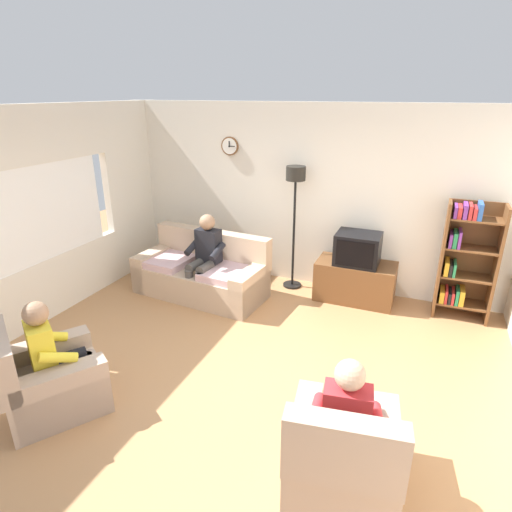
{
  "coord_description": "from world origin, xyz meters",
  "views": [
    {
      "loc": [
        1.65,
        -3.46,
        2.83
      ],
      "look_at": [
        -0.26,
        1.16,
        0.9
      ],
      "focal_mm": 30.04,
      "sensor_mm": 36.0,
      "label": 1
    }
  ],
  "objects_px": {
    "person_in_left_armchair": "(54,350)",
    "person_in_right_armchair": "(346,413)",
    "couch": "(202,274)",
    "tv_stand": "(355,281)",
    "armchair_near_bookshelf": "(342,455)",
    "floor_lamp": "(295,194)",
    "person_on_couch": "(205,253)",
    "bookshelf": "(465,259)",
    "tv": "(358,249)",
    "armchair_near_window": "(49,381)"
  },
  "relations": [
    {
      "from": "tv",
      "to": "person_in_right_armchair",
      "type": "relative_size",
      "value": 0.54
    },
    {
      "from": "couch",
      "to": "floor_lamp",
      "type": "relative_size",
      "value": 1.07
    },
    {
      "from": "tv_stand",
      "to": "person_in_right_armchair",
      "type": "bearing_deg",
      "value": -81.32
    },
    {
      "from": "floor_lamp",
      "to": "person_on_couch",
      "type": "distance_m",
      "value": 1.55
    },
    {
      "from": "couch",
      "to": "person_in_left_armchair",
      "type": "xyz_separation_m",
      "value": [
        -0.06,
        -2.65,
        0.29
      ]
    },
    {
      "from": "floor_lamp",
      "to": "armchair_near_bookshelf",
      "type": "relative_size",
      "value": 1.87
    },
    {
      "from": "tv_stand",
      "to": "tv",
      "type": "bearing_deg",
      "value": -90.0
    },
    {
      "from": "floor_lamp",
      "to": "person_in_right_armchair",
      "type": "distance_m",
      "value": 3.63
    },
    {
      "from": "armchair_near_bookshelf",
      "to": "floor_lamp",
      "type": "bearing_deg",
      "value": 113.84
    },
    {
      "from": "couch",
      "to": "person_in_right_armchair",
      "type": "height_order",
      "value": "person_in_right_armchair"
    },
    {
      "from": "person_on_couch",
      "to": "person_in_left_armchair",
      "type": "relative_size",
      "value": 1.11
    },
    {
      "from": "bookshelf",
      "to": "armchair_near_bookshelf",
      "type": "xyz_separation_m",
      "value": [
        -0.86,
        -3.28,
        -0.52
      ]
    },
    {
      "from": "armchair_near_bookshelf",
      "to": "person_in_right_armchair",
      "type": "relative_size",
      "value": 0.88
    },
    {
      "from": "couch",
      "to": "armchair_near_bookshelf",
      "type": "xyz_separation_m",
      "value": [
        2.61,
        -2.54,
        -0.02
      ]
    },
    {
      "from": "person_on_couch",
      "to": "person_in_right_armchair",
      "type": "relative_size",
      "value": 1.11
    },
    {
      "from": "tv",
      "to": "person_on_couch",
      "type": "height_order",
      "value": "person_on_couch"
    },
    {
      "from": "bookshelf",
      "to": "person_in_right_armchair",
      "type": "bearing_deg",
      "value": -105.39
    },
    {
      "from": "tv",
      "to": "tv_stand",
      "type": "bearing_deg",
      "value": 90.0
    },
    {
      "from": "person_on_couch",
      "to": "person_in_right_armchair",
      "type": "xyz_separation_m",
      "value": [
        2.48,
        -2.34,
        -0.09
      ]
    },
    {
      "from": "tv_stand",
      "to": "couch",
      "type": "bearing_deg",
      "value": -162.53
    },
    {
      "from": "floor_lamp",
      "to": "tv",
      "type": "bearing_deg",
      "value": -7.25
    },
    {
      "from": "tv",
      "to": "armchair_near_window",
      "type": "bearing_deg",
      "value": -123.63
    },
    {
      "from": "couch",
      "to": "tv",
      "type": "xyz_separation_m",
      "value": [
        2.12,
        0.64,
        0.48
      ]
    },
    {
      "from": "armchair_near_bookshelf",
      "to": "tv",
      "type": "bearing_deg",
      "value": 98.74
    },
    {
      "from": "tv",
      "to": "person_in_left_armchair",
      "type": "height_order",
      "value": "person_in_left_armchair"
    },
    {
      "from": "floor_lamp",
      "to": "armchair_near_bookshelf",
      "type": "distance_m",
      "value": 3.79
    },
    {
      "from": "couch",
      "to": "floor_lamp",
      "type": "distance_m",
      "value": 1.79
    },
    {
      "from": "tv_stand",
      "to": "person_on_couch",
      "type": "xyz_separation_m",
      "value": [
        -2.0,
        -0.78,
        0.41
      ]
    },
    {
      "from": "tv_stand",
      "to": "person_in_left_armchair",
      "type": "xyz_separation_m",
      "value": [
        -2.19,
        -3.32,
        0.32
      ]
    },
    {
      "from": "tv_stand",
      "to": "person_in_left_armchair",
      "type": "relative_size",
      "value": 0.98
    },
    {
      "from": "person_on_couch",
      "to": "person_in_left_armchair",
      "type": "xyz_separation_m",
      "value": [
        -0.19,
        -2.54,
        -0.09
      ]
    },
    {
      "from": "tv",
      "to": "person_in_left_armchair",
      "type": "bearing_deg",
      "value": -123.63
    },
    {
      "from": "tv",
      "to": "person_in_left_armchair",
      "type": "xyz_separation_m",
      "value": [
        -2.19,
        -3.29,
        -0.19
      ]
    },
    {
      "from": "armchair_near_window",
      "to": "person_on_couch",
      "type": "distance_m",
      "value": 2.65
    },
    {
      "from": "bookshelf",
      "to": "floor_lamp",
      "type": "distance_m",
      "value": 2.41
    },
    {
      "from": "armchair_near_window",
      "to": "floor_lamp",
      "type": "bearing_deg",
      "value": 70.03
    },
    {
      "from": "tv_stand",
      "to": "armchair_near_bookshelf",
      "type": "distance_m",
      "value": 3.24
    },
    {
      "from": "person_in_right_armchair",
      "to": "bookshelf",
      "type": "bearing_deg",
      "value": 74.61
    },
    {
      "from": "tv",
      "to": "bookshelf",
      "type": "height_order",
      "value": "bookshelf"
    },
    {
      "from": "bookshelf",
      "to": "person_in_right_armchair",
      "type": "height_order",
      "value": "bookshelf"
    },
    {
      "from": "tv_stand",
      "to": "armchair_near_bookshelf",
      "type": "height_order",
      "value": "armchair_near_bookshelf"
    },
    {
      "from": "tv_stand",
      "to": "person_in_left_armchair",
      "type": "bearing_deg",
      "value": -123.43
    },
    {
      "from": "armchair_near_bookshelf",
      "to": "bookshelf",
      "type": "bearing_deg",
      "value": 75.23
    },
    {
      "from": "floor_lamp",
      "to": "armchair_near_bookshelf",
      "type": "bearing_deg",
      "value": -66.16
    },
    {
      "from": "person_in_right_armchair",
      "to": "couch",
      "type": "bearing_deg",
      "value": 136.74
    },
    {
      "from": "tv_stand",
      "to": "bookshelf",
      "type": "distance_m",
      "value": 1.45
    },
    {
      "from": "bookshelf",
      "to": "person_on_couch",
      "type": "xyz_separation_m",
      "value": [
        -3.35,
        -0.85,
        -0.11
      ]
    },
    {
      "from": "bookshelf",
      "to": "couch",
      "type": "bearing_deg",
      "value": -167.99
    },
    {
      "from": "person_in_left_armchair",
      "to": "person_in_right_armchair",
      "type": "bearing_deg",
      "value": 4.28
    },
    {
      "from": "bookshelf",
      "to": "person_in_right_armchair",
      "type": "xyz_separation_m",
      "value": [
        -0.88,
        -3.19,
        -0.2
      ]
    }
  ]
}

